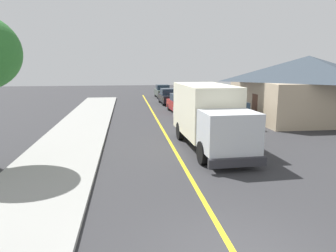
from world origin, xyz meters
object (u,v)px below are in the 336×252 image
object	(u,v)px
parked_car_near	(190,114)
parked_car_mid	(180,104)
parked_van_across	(234,114)
house_across_street	(307,86)
parked_car_far	(169,97)
box_truck	(209,114)
parked_car_furthest	(163,91)

from	to	relation	value
parked_car_near	parked_car_mid	world-z (taller)	same
parked_car_near	parked_van_across	xyz separation A→B (m)	(3.10, -0.39, 0.00)
parked_van_across	house_across_street	world-z (taller)	house_across_street
parked_car_far	parked_van_across	world-z (taller)	same
parked_car_near	parked_car_far	world-z (taller)	same
parked_van_across	parked_car_near	bearing A→B (deg)	172.74
box_truck	parked_car_mid	xyz separation A→B (m)	(0.68, 12.12, -0.97)
parked_car_near	parked_car_furthest	bearing A→B (deg)	89.04
parked_car_far	house_across_street	distance (m)	14.48
parked_car_far	parked_car_mid	bearing A→B (deg)	-88.04
parked_car_far	parked_car_furthest	world-z (taller)	same
parked_car_near	box_truck	bearing A→B (deg)	-92.81
parked_car_far	parked_car_furthest	distance (m)	6.79
parked_car_near	parked_car_furthest	distance (m)	19.05
parked_car_furthest	house_across_street	distance (m)	19.98
parked_car_far	parked_car_near	bearing A→B (deg)	-90.78
parked_car_mid	parked_car_far	distance (m)	6.30
box_truck	parked_car_near	world-z (taller)	box_truck
parked_van_across	house_across_street	size ratio (longest dim) A/B	0.43
parked_car_mid	parked_van_across	distance (m)	6.91
parked_car_furthest	house_across_street	world-z (taller)	house_across_street
parked_car_mid	box_truck	bearing A→B (deg)	-93.23
parked_car_near	parked_car_far	bearing A→B (deg)	89.22
parked_car_furthest	parked_van_across	world-z (taller)	same
parked_car_far	parked_car_furthest	bearing A→B (deg)	88.72
parked_car_mid	parked_van_across	bearing A→B (deg)	-66.87
parked_car_mid	parked_van_across	xyz separation A→B (m)	(2.71, -6.35, 0.00)
box_truck	house_across_street	distance (m)	12.58
house_across_street	parked_car_furthest	bearing A→B (deg)	117.99
parked_car_mid	parked_car_far	world-z (taller)	same
parked_car_furthest	parked_van_across	size ratio (longest dim) A/B	1.01
parked_car_near	parked_car_furthest	size ratio (longest dim) A/B	1.00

